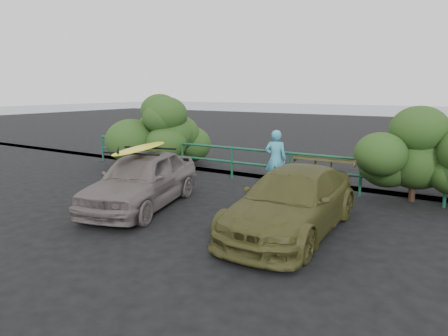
% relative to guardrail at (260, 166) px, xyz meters
% --- Properties ---
extents(ground, '(80.00, 80.00, 0.00)m').
position_rel_guardrail_xyz_m(ground, '(0.00, -5.00, -0.52)').
color(ground, black).
extents(ocean, '(200.00, 200.00, 0.00)m').
position_rel_guardrail_xyz_m(ocean, '(0.00, 55.00, -0.52)').
color(ocean, slate).
rests_on(ocean, ground).
extents(guardrail, '(14.00, 0.08, 1.04)m').
position_rel_guardrail_xyz_m(guardrail, '(0.00, 0.00, 0.00)').
color(guardrail, '#164F33').
rests_on(guardrail, ground).
extents(shrub_left, '(3.20, 2.40, 2.53)m').
position_rel_guardrail_xyz_m(shrub_left, '(-4.80, 0.40, 0.75)').
color(shrub_left, '#28481A').
rests_on(shrub_left, ground).
extents(sedan, '(2.63, 4.28, 1.36)m').
position_rel_guardrail_xyz_m(sedan, '(-1.26, -3.80, 0.16)').
color(sedan, '#655C5A').
rests_on(sedan, ground).
extents(olive_vehicle, '(1.85, 4.34, 1.25)m').
position_rel_guardrail_xyz_m(olive_vehicle, '(2.51, -3.48, 0.10)').
color(olive_vehicle, '#45441E').
rests_on(olive_vehicle, ground).
extents(man, '(0.70, 0.55, 1.70)m').
position_rel_guardrail_xyz_m(man, '(0.70, -0.39, 0.33)').
color(man, '#3E9CBA').
rests_on(man, ground).
extents(roof_rack, '(1.63, 1.33, 0.05)m').
position_rel_guardrail_xyz_m(roof_rack, '(-1.26, -3.80, 0.86)').
color(roof_rack, black).
rests_on(roof_rack, sedan).
extents(surfboard, '(1.16, 2.50, 0.07)m').
position_rel_guardrail_xyz_m(surfboard, '(-1.26, -3.80, 0.92)').
color(surfboard, yellow).
rests_on(surfboard, roof_rack).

